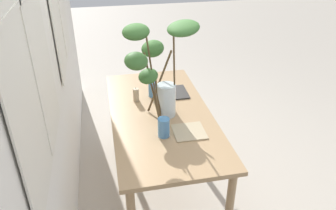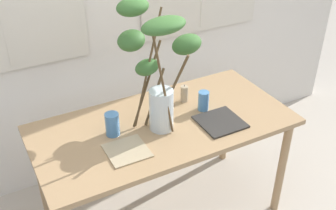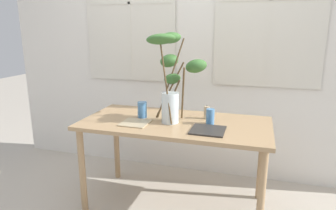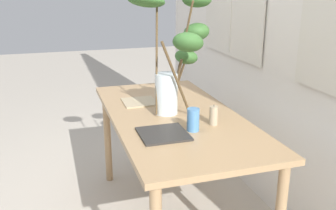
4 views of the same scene
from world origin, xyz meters
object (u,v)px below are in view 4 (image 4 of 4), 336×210
at_px(drinking_glass_blue_right, 193,120).
at_px(pillar_candle, 214,115).
at_px(drinking_glass_blue_left, 165,90).
at_px(vase_with_branches, 176,47).
at_px(plate_square_right, 163,134).
at_px(plate_square_left, 139,102).
at_px(dining_table, 174,128).

distance_m(drinking_glass_blue_right, pillar_candle, 0.15).
height_order(drinking_glass_blue_left, drinking_glass_blue_right, drinking_glass_blue_left).
relative_size(drinking_glass_blue_left, pillar_candle, 1.14).
relative_size(vase_with_branches, pillar_candle, 6.17).
distance_m(vase_with_branches, plate_square_right, 0.54).
relative_size(drinking_glass_blue_left, plate_square_left, 0.62).
distance_m(drinking_glass_blue_left, plate_square_left, 0.19).
xyz_separation_m(drinking_glass_blue_right, pillar_candle, (-0.05, 0.14, -0.01)).
distance_m(dining_table, plate_square_right, 0.35).
xyz_separation_m(drinking_glass_blue_left, pillar_candle, (0.53, 0.12, -0.01)).
relative_size(drinking_glass_blue_right, plate_square_left, 0.57).
bearing_deg(plate_square_right, drinking_glass_blue_left, 162.21).
bearing_deg(drinking_glass_blue_right, pillar_candle, 110.28).
height_order(vase_with_branches, drinking_glass_blue_left, vase_with_branches).
height_order(plate_square_right, pillar_candle, pillar_candle).
bearing_deg(dining_table, vase_with_branches, 143.43).
relative_size(plate_square_left, pillar_candle, 1.83).
distance_m(drinking_glass_blue_left, plate_square_right, 0.63).
bearing_deg(drinking_glass_blue_left, vase_with_branches, -2.72).
height_order(dining_table, plate_square_right, plate_square_right).
xyz_separation_m(drinking_glass_blue_left, plate_square_left, (0.01, -0.18, -0.06)).
height_order(drinking_glass_blue_right, plate_square_right, drinking_glass_blue_right).
distance_m(drinking_glass_blue_right, plate_square_right, 0.18).
xyz_separation_m(drinking_glass_blue_right, plate_square_left, (-0.58, -0.16, -0.06)).
height_order(dining_table, pillar_candle, pillar_candle).
distance_m(drinking_glass_blue_left, pillar_candle, 0.54).
height_order(vase_with_branches, plate_square_right, vase_with_branches).
bearing_deg(dining_table, drinking_glass_blue_right, 2.83).
bearing_deg(vase_with_branches, pillar_candle, 27.01).
relative_size(dining_table, plate_square_left, 7.04).
bearing_deg(pillar_candle, drinking_glass_blue_left, -167.27).
xyz_separation_m(plate_square_right, pillar_candle, (-0.06, 0.31, 0.05)).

